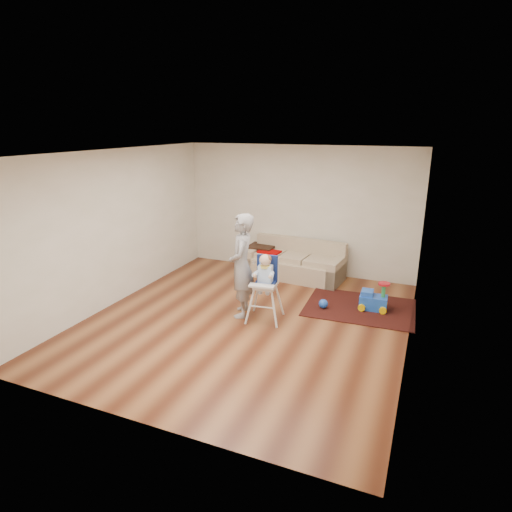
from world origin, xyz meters
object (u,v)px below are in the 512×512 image
at_px(ride_on_toy, 374,295).
at_px(toy_ball, 323,304).
at_px(adult, 242,266).
at_px(sofa, 294,260).
at_px(high_chair, 265,288).
at_px(side_table, 262,257).

bearing_deg(ride_on_toy, toy_ball, -162.85).
xyz_separation_m(ride_on_toy, adult, (-2.03, -1.04, 0.60)).
bearing_deg(sofa, ride_on_toy, -25.60).
bearing_deg(high_chair, toy_ball, 37.01).
bearing_deg(toy_ball, adult, -148.51).
distance_m(side_table, adult, 2.45).
bearing_deg(adult, side_table, 175.34).
bearing_deg(adult, high_chair, 67.89).
xyz_separation_m(sofa, high_chair, (0.17, -2.13, 0.16)).
xyz_separation_m(sofa, toy_ball, (0.96, -1.35, -0.29)).
bearing_deg(adult, sofa, 154.78).
bearing_deg(adult, ride_on_toy, 98.95).
distance_m(side_table, toy_ball, 2.37).
bearing_deg(toy_ball, side_table, 138.74).
height_order(sofa, side_table, sofa).
distance_m(sofa, adult, 2.17).
height_order(side_table, high_chair, high_chair).
distance_m(ride_on_toy, high_chair, 1.95).
relative_size(sofa, toy_ball, 12.96).
relative_size(ride_on_toy, toy_ball, 3.16).
bearing_deg(side_table, sofa, -14.31).
bearing_deg(high_chair, sofa, 87.25).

